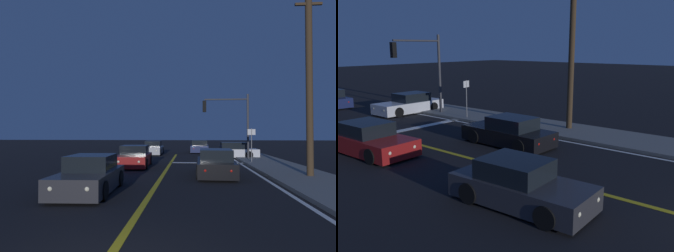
# 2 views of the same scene
# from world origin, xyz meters

# --- Properties ---
(sidewalk_right) EXTENTS (3.20, 32.95, 0.15)m
(sidewalk_right) POSITION_xyz_m (6.71, 9.15, 0.07)
(sidewalk_right) COLOR slate
(sidewalk_right) RESTS_ON ground
(lane_line_center) EXTENTS (0.20, 31.12, 0.01)m
(lane_line_center) POSITION_xyz_m (0.00, 9.15, 0.01)
(lane_line_center) COLOR gold
(lane_line_center) RESTS_ON ground
(lane_line_edge_right) EXTENTS (0.16, 31.12, 0.01)m
(lane_line_edge_right) POSITION_xyz_m (4.86, 9.15, 0.01)
(lane_line_edge_right) COLOR white
(lane_line_edge_right) RESTS_ON ground
(stop_bar) EXTENTS (5.11, 0.50, 0.01)m
(stop_bar) POSITION_xyz_m (2.56, 16.80, 0.01)
(stop_bar) COLOR white
(stop_bar) RESTS_ON ground
(car_far_approaching_black) EXTENTS (1.99, 4.46, 1.34)m
(car_far_approaching_black) POSITION_xyz_m (2.66, 10.51, 0.58)
(car_far_approaching_black) COLOR black
(car_far_approaching_black) RESTS_ON ground
(car_side_waiting_white) EXTENTS (4.65, 2.02, 1.34)m
(car_side_waiting_white) POSITION_xyz_m (4.85, 21.12, 0.58)
(car_side_waiting_white) COLOR silver
(car_side_waiting_white) RESTS_ON ground
(car_lead_oncoming_charcoal) EXTENTS (2.02, 4.26, 1.34)m
(car_lead_oncoming_charcoal) POSITION_xyz_m (-2.25, 6.07, 0.58)
(car_lead_oncoming_charcoal) COLOR #2D2D33
(car_lead_oncoming_charcoal) RESTS_ON ground
(car_following_oncoming_red) EXTENTS (2.12, 4.43, 1.34)m
(car_following_oncoming_red) POSITION_xyz_m (-2.18, 14.21, 0.58)
(car_following_oncoming_red) COLOR maroon
(car_following_oncoming_red) RESTS_ON ground
(traffic_signal_near_right) EXTENTS (3.63, 0.28, 5.20)m
(traffic_signal_near_right) POSITION_xyz_m (4.57, 19.10, 3.47)
(traffic_signal_near_right) COLOR #38383D
(traffic_signal_near_right) RESTS_ON ground
(utility_pole_right) EXTENTS (1.49, 0.31, 9.68)m
(utility_pole_right) POSITION_xyz_m (7.01, 9.88, 5.00)
(utility_pole_right) COLOR #42301E
(utility_pole_right) RESTS_ON ground
(street_sign_corner) EXTENTS (0.56, 0.12, 2.46)m
(street_sign_corner) POSITION_xyz_m (5.61, 16.30, 1.65)
(street_sign_corner) COLOR slate
(street_sign_corner) RESTS_ON ground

